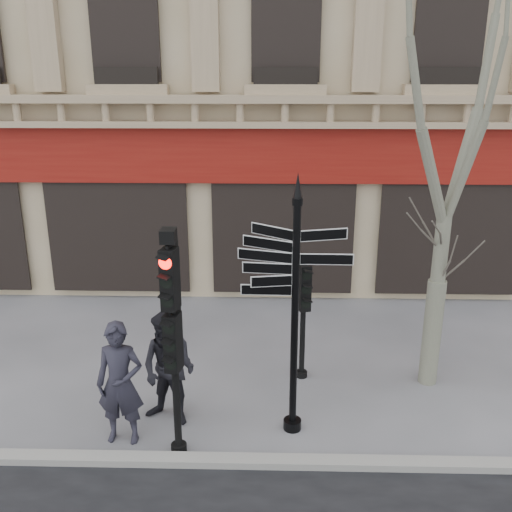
# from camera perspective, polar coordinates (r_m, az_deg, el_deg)

# --- Properties ---
(ground) EXTENTS (80.00, 80.00, 0.00)m
(ground) POSITION_cam_1_polar(r_m,az_deg,el_deg) (9.98, 3.11, -15.18)
(ground) COLOR #55565A
(ground) RESTS_ON ground
(kerb) EXTENTS (80.00, 0.25, 0.12)m
(kerb) POSITION_cam_1_polar(r_m,az_deg,el_deg) (8.81, 3.36, -19.88)
(kerb) COLOR gray
(kerb) RESTS_ON ground
(fingerpost) EXTENTS (2.03, 2.03, 4.14)m
(fingerpost) POSITION_cam_1_polar(r_m,az_deg,el_deg) (8.29, 4.02, -0.91)
(fingerpost) COLOR black
(fingerpost) RESTS_ON ground
(traffic_signal_main) EXTENTS (0.43, 0.34, 3.48)m
(traffic_signal_main) POSITION_cam_1_polar(r_m,az_deg,el_deg) (8.04, -8.36, -6.15)
(traffic_signal_main) COLOR black
(traffic_signal_main) RESTS_ON ground
(traffic_signal_secondary) EXTENTS (0.43, 0.36, 2.24)m
(traffic_signal_secondary) POSITION_cam_1_polar(r_m,az_deg,el_deg) (10.26, 4.77, -4.35)
(traffic_signal_secondary) COLOR black
(traffic_signal_secondary) RESTS_ON ground
(plane_tree) EXTENTS (2.89, 2.89, 7.67)m
(plane_tree) POSITION_cam_1_polar(r_m,az_deg,el_deg) (9.78, 19.68, 16.62)
(plane_tree) COLOR gray
(plane_tree) RESTS_ON ground
(pedestrian_a) EXTENTS (0.73, 0.50, 1.97)m
(pedestrian_a) POSITION_cam_1_polar(r_m,az_deg,el_deg) (9.02, -13.43, -12.29)
(pedestrian_a) COLOR #23222E
(pedestrian_a) RESTS_ON ground
(pedestrian_b) EXTENTS (1.12, 0.99, 1.90)m
(pedestrian_b) POSITION_cam_1_polar(r_m,az_deg,el_deg) (9.33, -8.71, -11.13)
(pedestrian_b) COLOR black
(pedestrian_b) RESTS_ON ground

